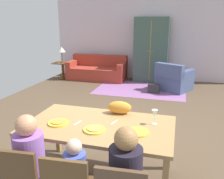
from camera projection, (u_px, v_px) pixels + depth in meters
ground_plane at (121, 112)px, 5.35m from camera, size 6.45×6.75×0.02m
back_wall at (145, 40)px, 8.14m from camera, size 6.45×0.10×2.70m
dining_table at (99, 129)px, 2.89m from camera, size 1.78×1.01×0.76m
plate_near_man at (58, 123)px, 2.88m from camera, size 0.25×0.25×0.02m
pizza_near_man at (58, 122)px, 2.88m from camera, size 0.17×0.17×0.01m
plate_near_child at (94, 130)px, 2.70m from camera, size 0.25×0.25×0.02m
pizza_near_child at (94, 129)px, 2.70m from camera, size 0.17×0.17×0.01m
plate_near_woman at (138, 132)px, 2.65m from camera, size 0.25×0.25×0.02m
wine_glass at (155, 114)px, 2.83m from camera, size 0.07×0.07×0.19m
fork at (77, 123)px, 2.89m from camera, size 0.05×0.15×0.01m
knife at (114, 122)px, 2.92m from camera, size 0.06×0.17×0.01m
person_man at (33, 168)px, 2.43m from camera, size 0.30×0.41×1.11m
cat at (119, 107)px, 3.18m from camera, size 0.34×0.20×0.17m
area_rug at (140, 89)px, 7.11m from camera, size 2.60×1.80×0.01m
couch at (97, 71)px, 8.26m from camera, size 1.99×0.86×0.82m
armchair at (174, 80)px, 6.92m from camera, size 1.15×1.16×0.82m
armoire at (151, 50)px, 7.79m from camera, size 1.10×0.59×2.10m
side_table at (63, 68)px, 8.31m from camera, size 0.56×0.56×0.58m
table_lamp at (62, 50)px, 8.14m from camera, size 0.26×0.26×0.54m
handbag at (154, 88)px, 6.69m from camera, size 0.32×0.16×0.26m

